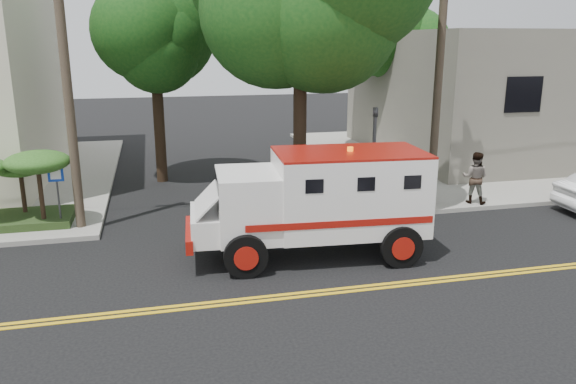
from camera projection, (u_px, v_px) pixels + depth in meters
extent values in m
plane|color=black|center=(308.00, 294.00, 12.99)|extent=(100.00, 100.00, 0.00)
cube|color=gray|center=(491.00, 154.00, 28.72)|extent=(17.00, 17.00, 0.15)
cube|color=#6B665B|center=(517.00, 92.00, 28.73)|extent=(14.00, 12.00, 6.00)
cylinder|color=#382D23|center=(67.00, 83.00, 16.17)|extent=(0.28, 0.28, 9.00)
cylinder|color=#382D23|center=(439.00, 77.00, 19.08)|extent=(0.28, 0.28, 9.00)
cylinder|color=black|center=(300.00, 109.00, 18.52)|extent=(0.44, 0.44, 7.00)
cylinder|color=black|center=(159.00, 114.00, 22.84)|extent=(0.44, 0.44, 5.60)
sphere|color=#103D12|center=(154.00, 43.00, 22.11)|extent=(3.92, 3.92, 3.92)
sphere|color=#103D12|center=(176.00, 32.00, 21.67)|extent=(3.36, 3.36, 3.36)
cylinder|color=black|center=(383.00, 95.00, 29.17)|extent=(0.44, 0.44, 5.95)
sphere|color=#103D12|center=(386.00, 36.00, 28.40)|extent=(4.20, 4.20, 4.20)
sphere|color=#103D12|center=(408.00, 26.00, 27.93)|extent=(3.60, 3.60, 3.60)
cylinder|color=#3F3F42|center=(373.00, 162.00, 18.64)|extent=(0.12, 0.12, 3.60)
imported|color=#3F3F42|center=(375.00, 121.00, 18.29)|extent=(0.15, 0.18, 0.90)
cylinder|color=#3F3F42|center=(59.00, 199.00, 17.13)|extent=(0.06, 0.06, 2.00)
cube|color=#0C33A5|center=(56.00, 174.00, 16.87)|extent=(0.45, 0.03, 0.45)
cube|color=#1E3314|center=(20.00, 219.00, 17.59)|extent=(3.20, 2.00, 0.24)
cylinder|color=black|center=(23.00, 191.00, 17.78)|extent=(0.14, 0.14, 1.36)
ellipsoid|color=#224C17|center=(20.00, 168.00, 17.58)|extent=(1.55, 1.55, 0.54)
cylinder|color=black|center=(41.00, 192.00, 17.05)|extent=(0.14, 0.14, 1.68)
ellipsoid|color=#224C17|center=(37.00, 162.00, 16.81)|extent=(1.91, 1.91, 0.66)
cube|color=white|center=(349.00, 192.00, 15.04)|extent=(4.07, 2.58, 2.11)
cube|color=white|center=(248.00, 204.00, 14.65)|extent=(1.76, 2.32, 1.71)
cube|color=black|center=(218.00, 188.00, 14.41)|extent=(0.18, 1.71, 0.70)
cube|color=white|center=(208.00, 224.00, 14.61)|extent=(1.04, 2.07, 0.70)
cube|color=maroon|center=(189.00, 234.00, 14.60)|extent=(0.33, 2.17, 0.35)
cube|color=maroon|center=(350.00, 152.00, 14.76)|extent=(4.07, 2.58, 0.06)
cylinder|color=black|center=(246.00, 256.00, 13.81)|extent=(1.12, 0.40, 1.10)
cylinder|color=black|center=(238.00, 227.00, 15.95)|extent=(1.12, 0.40, 1.10)
cylinder|color=black|center=(401.00, 246.00, 14.46)|extent=(1.12, 0.40, 1.10)
cylinder|color=black|center=(374.00, 220.00, 16.60)|extent=(1.12, 0.40, 1.10)
imported|color=gray|center=(420.00, 181.00, 19.13)|extent=(0.79, 0.65, 1.84)
imported|color=gray|center=(475.00, 178.00, 19.61)|extent=(1.12, 1.09, 1.82)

